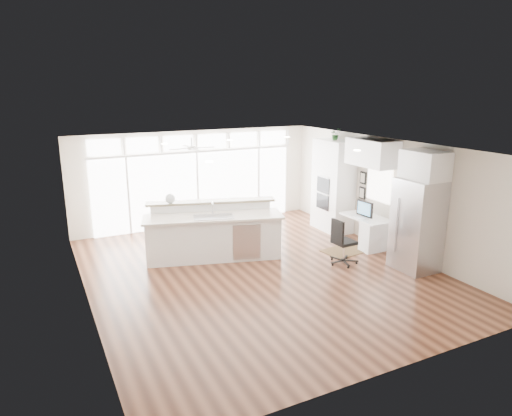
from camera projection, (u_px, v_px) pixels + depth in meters
name	position (u px, v px, depth m)	size (l,w,h in m)	color
floor	(260.00, 272.00, 9.88)	(7.00, 8.00, 0.02)	#432114
ceiling	(260.00, 147.00, 9.18)	(7.00, 8.00, 0.02)	white
wall_back	(196.00, 178.00, 12.98)	(7.00, 0.04, 2.70)	beige
wall_front	(396.00, 283.00, 6.07)	(7.00, 0.04, 2.70)	beige
wall_left	(83.00, 235.00, 8.02)	(0.04, 8.00, 2.70)	beige
wall_right	(388.00, 194.00, 11.03)	(0.04, 8.00, 2.70)	beige
glass_wall	(197.00, 189.00, 13.01)	(5.80, 0.06, 2.08)	white
transom_row	(196.00, 142.00, 12.66)	(5.90, 0.06, 0.40)	white
desk_window	(379.00, 184.00, 11.22)	(0.04, 0.85, 0.85)	white
ceiling_fan	(192.00, 144.00, 11.44)	(1.16, 1.16, 0.32)	silver
recessed_lights	(256.00, 147.00, 9.35)	(3.40, 3.00, 0.02)	white
oven_cabinet	(333.00, 186.00, 12.47)	(0.64, 1.20, 2.50)	white
desk_nook	(366.00, 231.00, 11.39)	(0.72, 1.30, 0.76)	white
upper_cabinets	(372.00, 153.00, 10.89)	(0.64, 1.30, 0.64)	white
refrigerator	(417.00, 225.00, 9.79)	(0.76, 0.90, 2.00)	#BCBCC1
fridge_cabinet	(425.00, 165.00, 9.48)	(0.64, 0.90, 0.60)	white
framed_photos	(363.00, 185.00, 11.80)	(0.06, 0.22, 0.80)	black
kitchen_island	(213.00, 232.00, 10.51)	(3.17, 1.19, 1.26)	white
rug	(344.00, 251.00, 11.10)	(1.01, 0.73, 0.01)	#332110
office_chair	(344.00, 242.00, 10.20)	(0.54, 0.50, 1.05)	black
fishbowl	(170.00, 198.00, 10.54)	(0.23, 0.23, 0.23)	silver
monitor	(365.00, 209.00, 11.20)	(0.09, 0.52, 0.44)	black
keyboard	(359.00, 218.00, 11.18)	(0.12, 0.32, 0.02)	white
potted_plant	(335.00, 135.00, 12.12)	(0.28, 0.31, 0.24)	#235324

